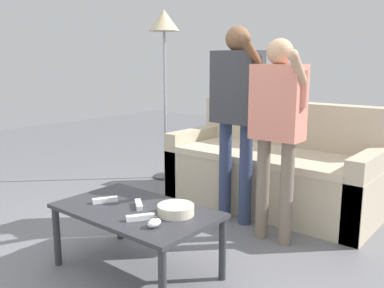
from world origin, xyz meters
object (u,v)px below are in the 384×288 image
at_px(coffee_table, 136,216).
at_px(snack_bowl, 176,210).
at_px(floor_lamp, 164,34).
at_px(game_remote_wand_spare, 141,217).
at_px(player_center, 237,102).
at_px(couch, 274,170).
at_px(game_remote_wand_far, 105,200).
at_px(game_remote_wand_near, 139,205).
at_px(game_remote_nunchuk, 154,223).
at_px(player_right, 277,118).

xyz_separation_m(coffee_table, snack_bowl, (0.25, 0.08, 0.08)).
distance_m(floor_lamp, game_remote_wand_spare, 2.59).
distance_m(coffee_table, player_center, 1.25).
height_order(couch, game_remote_wand_spare, couch).
distance_m(snack_bowl, player_center, 1.17).
bearing_deg(game_remote_wand_spare, floor_lamp, 129.38).
distance_m(player_center, game_remote_wand_far, 1.28).
bearing_deg(game_remote_wand_near, game_remote_wand_far, -162.03).
distance_m(couch, floor_lamp, 1.85).
relative_size(couch, floor_lamp, 1.01).
distance_m(coffee_table, floor_lamp, 2.46).
bearing_deg(game_remote_nunchuk, couch, 97.69).
relative_size(player_center, game_remote_wand_far, 10.16).
height_order(coffee_table, game_remote_wand_far, game_remote_wand_far).
relative_size(coffee_table, snack_bowl, 4.63).
relative_size(coffee_table, game_remote_wand_far, 6.48).
xyz_separation_m(couch, floor_lamp, (-1.37, 0.04, 1.25)).
bearing_deg(game_remote_wand_far, game_remote_wand_near, 17.97).
xyz_separation_m(coffee_table, game_remote_nunchuk, (0.29, -0.13, 0.07)).
distance_m(game_remote_nunchuk, game_remote_wand_near, 0.33).
distance_m(snack_bowl, game_remote_wand_near, 0.26).
xyz_separation_m(couch, coffee_table, (-0.05, -1.65, 0.05)).
distance_m(couch, game_remote_nunchuk, 1.80).
height_order(couch, game_remote_nunchuk, couch).
xyz_separation_m(snack_bowl, floor_lamp, (-1.58, 1.61, 1.12)).
height_order(game_remote_wand_near, game_remote_wand_far, same).
distance_m(player_center, game_remote_wand_near, 1.20).
bearing_deg(couch, coffee_table, -91.59).
bearing_deg(game_remote_wand_near, floor_lamp, 128.42).
bearing_deg(floor_lamp, game_remote_wand_spare, -50.62).
bearing_deg(player_right, coffee_table, -114.49).
bearing_deg(game_remote_wand_near, game_remote_wand_spare, -40.83).
distance_m(game_remote_nunchuk, game_remote_wand_far, 0.53).
height_order(player_center, game_remote_wand_near, player_center).
bearing_deg(snack_bowl, game_remote_wand_spare, -118.40).
height_order(snack_bowl, game_remote_wand_spare, snack_bowl).
xyz_separation_m(game_remote_nunchuk, game_remote_wand_far, (-0.52, 0.09, -0.01)).
relative_size(coffee_table, game_remote_nunchuk, 11.24).
relative_size(coffee_table, game_remote_wand_near, 7.12).
bearing_deg(game_remote_wand_spare, couch, 93.51).
bearing_deg(game_remote_wand_spare, player_right, 75.30).
bearing_deg(player_center, couch, 84.91).
xyz_separation_m(game_remote_nunchuk, game_remote_wand_spare, (-0.13, 0.03, -0.01)).
distance_m(game_remote_nunchuk, player_right, 1.18).
relative_size(coffee_table, game_remote_wand_spare, 6.36).
bearing_deg(player_center, game_remote_wand_near, -90.07).
distance_m(coffee_table, player_right, 1.17).
distance_m(game_remote_wand_near, game_remote_wand_spare, 0.21).
height_order(game_remote_nunchuk, player_right, player_right).
height_order(snack_bowl, floor_lamp, floor_lamp).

